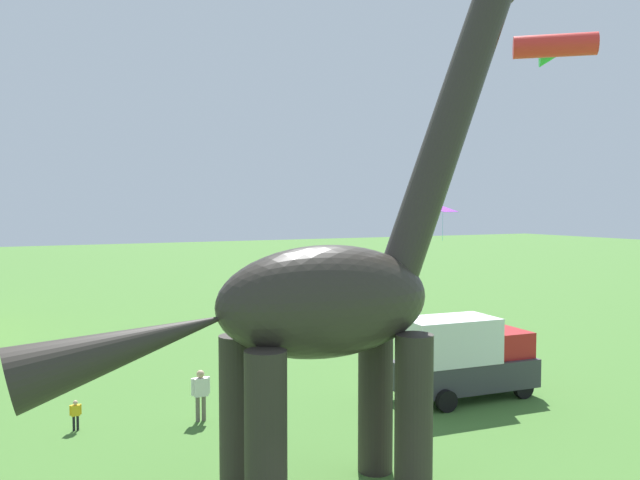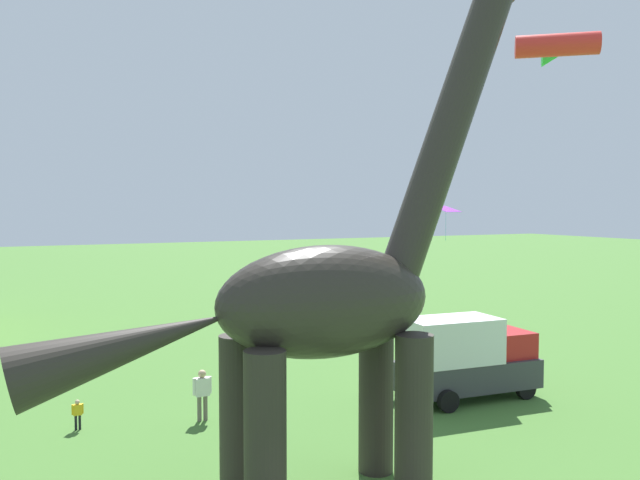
{
  "view_description": "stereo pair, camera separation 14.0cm",
  "coord_description": "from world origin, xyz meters",
  "views": [
    {
      "loc": [
        -6.56,
        -9.9,
        7.47
      ],
      "look_at": [
        0.66,
        4.58,
        6.6
      ],
      "focal_mm": 36.08,
      "sensor_mm": 36.0,
      "label": 1
    },
    {
      "loc": [
        -6.44,
        -9.96,
        7.47
      ],
      "look_at": [
        0.66,
        4.58,
        6.6
      ],
      "focal_mm": 36.08,
      "sensor_mm": 36.0,
      "label": 2
    }
  ],
  "objects": [
    {
      "name": "parked_box_truck",
      "position": [
        9.34,
        9.6,
        1.65
      ],
      "size": [
        5.75,
        2.55,
        3.2
      ],
      "rotation": [
        0.0,
        0.0,
        -0.08
      ],
      "color": "#38383D",
      "rests_on": "ground_plane"
    },
    {
      "name": "person_vendor_side",
      "position": [
        -4.47,
        12.48,
        0.62
      ],
      "size": [
        0.38,
        0.17,
        1.02
      ],
      "rotation": [
        0.0,
        0.0,
        4.17
      ],
      "color": "black",
      "rests_on": "ground_plane"
    },
    {
      "name": "dinosaur_sculpture",
      "position": [
        0.66,
        4.36,
        5.07
      ],
      "size": [
        13.41,
        2.84,
        14.01
      ],
      "rotation": [
        0.0,
        0.0,
        0.48
      ],
      "color": "#2D2823",
      "rests_on": "ground_plane"
    },
    {
      "name": "person_watching_child",
      "position": [
        -0.48,
        11.57,
        1.08
      ],
      "size": [
        0.67,
        0.29,
        1.79
      ],
      "rotation": [
        0.0,
        0.0,
        5.11
      ],
      "color": "#6B6056",
      "rests_on": "ground_plane"
    },
    {
      "name": "kite_mid_right",
      "position": [
        10.26,
        6.2,
        12.78
      ],
      "size": [
        2.69,
        2.76,
        0.78
      ],
      "color": "red"
    },
    {
      "name": "kite_mid_left",
      "position": [
        14.38,
        17.57,
        7.29
      ],
      "size": [
        1.74,
        1.5,
        1.85
      ],
      "color": "purple"
    },
    {
      "name": "kite_high_left",
      "position": [
        17.22,
        23.65,
        6.73
      ],
      "size": [
        1.42,
        1.44,
        1.47
      ],
      "color": "orange"
    }
  ]
}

